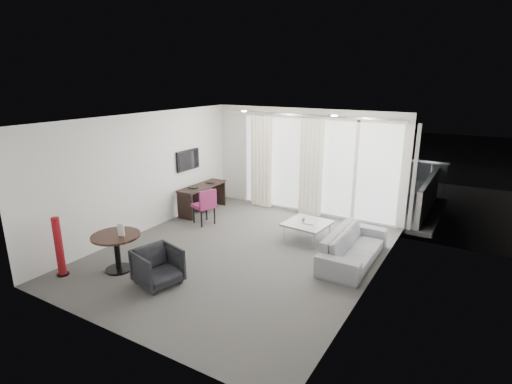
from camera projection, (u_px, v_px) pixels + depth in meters
The scene contains 28 objects.
floor at pixel (240, 253), 7.82m from camera, with size 5.00×6.00×0.00m, color #4F4D4A.
ceiling at pixel (239, 119), 7.10m from camera, with size 5.00×6.00×0.00m, color white.
wall_left at pixel (143, 174), 8.68m from camera, with size 0.00×6.00×2.60m, color silver.
wall_right at pixel (374, 211), 6.24m from camera, with size 0.00×6.00×2.60m, color silver.
wall_front at pixel (110, 246), 4.98m from camera, with size 5.00×0.00×2.60m, color silver.
window_panel at pixel (316, 167), 9.81m from camera, with size 4.00×0.02×2.38m, color white, non-canonical shape.
window_frame at pixel (315, 167), 9.80m from camera, with size 4.10×0.06×2.44m, color white, non-canonical shape.
curtain_left at pixel (261, 162), 10.38m from camera, with size 0.60×0.20×2.38m, color white, non-canonical shape.
curtain_right at pixel (311, 168), 9.70m from camera, with size 0.60×0.20×2.38m, color white, non-canonical shape.
curtain_track at pixel (303, 115), 9.47m from camera, with size 4.80×0.04×0.04m, color #B2B2B7, non-canonical shape.
downlight_a at pixel (244, 111), 8.86m from camera, with size 0.12×0.12×0.02m, color #FFE0B2.
downlight_b at pixel (334, 116), 7.84m from camera, with size 0.12×0.12×0.02m, color #FFE0B2.
desk at pixel (203, 199), 10.15m from camera, with size 0.46×1.47×0.69m, color black, non-canonical shape.
tv at pixel (188, 160), 9.84m from camera, with size 0.05×0.80×0.50m, color black, non-canonical shape.
desk_chair at pixel (204, 206), 9.29m from camera, with size 0.47×0.44×0.86m, color #7E214D, non-canonical shape.
round_table at pixel (117, 253), 7.05m from camera, with size 0.84×0.84×0.67m, color black, non-canonical shape.
menu_card at pixel (121, 234), 6.90m from camera, with size 0.12×0.02×0.22m, color white, non-canonical shape.
red_lamp at pixel (59, 247), 6.83m from camera, with size 0.21×0.21×1.06m, color maroon.
tub_armchair at pixel (158, 267), 6.58m from camera, with size 0.67×0.69×0.63m, color black.
coffee_table at pixel (307, 231), 8.42m from camera, with size 0.86×0.86×0.39m, color gray, non-canonical shape.
remote at pixel (303, 222), 8.50m from camera, with size 0.05×0.17×0.02m, color black, non-canonical shape.
magazine at pixel (309, 224), 8.38m from camera, with size 0.20×0.25×0.01m, color gray, non-canonical shape.
sofa at pixel (354, 247), 7.40m from camera, with size 1.99×0.78×0.58m, color gray.
terrace_slab at pixel (334, 200), 11.41m from camera, with size 5.60×3.00×0.12m, color #4D4D50.
rattan_chair_a at pixel (362, 184), 11.20m from camera, with size 0.59×0.59×0.86m, color #463320, non-canonical shape.
rattan_chair_b at pixel (394, 195), 10.18m from camera, with size 0.57×0.57×0.84m, color #463320, non-canonical shape.
rattan_table at pixel (365, 202), 10.21m from camera, with size 0.50×0.50×0.50m, color #463320, non-canonical shape.
balustrade at pixel (351, 171), 12.46m from camera, with size 5.50×0.06×1.05m, color #B2B2B7, non-canonical shape.
Camera 1 is at (3.91, -6.03, 3.33)m, focal length 28.00 mm.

